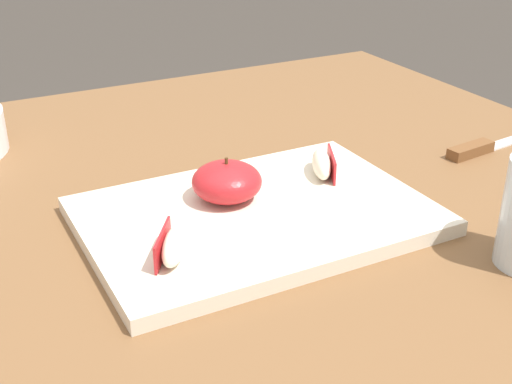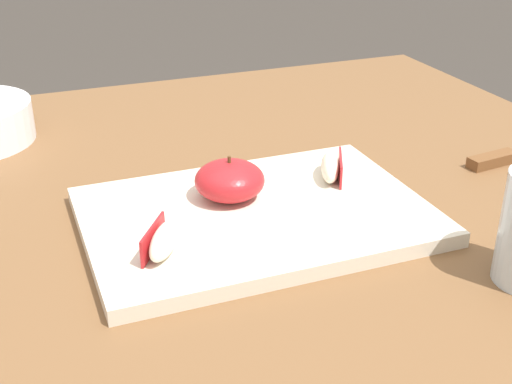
{
  "view_description": "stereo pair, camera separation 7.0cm",
  "coord_description": "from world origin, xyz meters",
  "px_view_note": "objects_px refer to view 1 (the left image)",
  "views": [
    {
      "loc": [
        -0.23,
        -0.64,
        1.08
      ],
      "look_at": [
        0.06,
        -0.09,
        0.77
      ],
      "focal_mm": 47.81,
      "sensor_mm": 36.0,
      "label": 1
    },
    {
      "loc": [
        -0.17,
        -0.67,
        1.08
      ],
      "look_at": [
        0.06,
        -0.09,
        0.77
      ],
      "focal_mm": 47.81,
      "sensor_mm": 36.0,
      "label": 2
    }
  ],
  "objects_px": {
    "apple_half_skin_up": "(227,182)",
    "apple_wedge_right": "(174,245)",
    "paring_knife": "(478,148)",
    "cutting_board": "(256,216)",
    "apple_wedge_near_knife": "(322,164)"
  },
  "relations": [
    {
      "from": "apple_half_skin_up",
      "to": "apple_wedge_right",
      "type": "bearing_deg",
      "value": -137.35
    },
    {
      "from": "paring_knife",
      "to": "apple_half_skin_up",
      "type": "bearing_deg",
      "value": 179.9
    },
    {
      "from": "apple_half_skin_up",
      "to": "paring_knife",
      "type": "bearing_deg",
      "value": -0.1
    },
    {
      "from": "cutting_board",
      "to": "apple_half_skin_up",
      "type": "height_order",
      "value": "apple_half_skin_up"
    },
    {
      "from": "apple_wedge_right",
      "to": "paring_knife",
      "type": "bearing_deg",
      "value": 10.76
    },
    {
      "from": "apple_half_skin_up",
      "to": "paring_knife",
      "type": "xyz_separation_m",
      "value": [
        0.36,
        -0.0,
        -0.03
      ]
    },
    {
      "from": "cutting_board",
      "to": "paring_knife",
      "type": "height_order",
      "value": "cutting_board"
    },
    {
      "from": "apple_half_skin_up",
      "to": "paring_knife",
      "type": "relative_size",
      "value": 0.46
    },
    {
      "from": "apple_half_skin_up",
      "to": "apple_wedge_near_knife",
      "type": "distance_m",
      "value": 0.12
    },
    {
      "from": "apple_half_skin_up",
      "to": "cutting_board",
      "type": "bearing_deg",
      "value": -65.22
    },
    {
      "from": "cutting_board",
      "to": "apple_wedge_near_knife",
      "type": "height_order",
      "value": "apple_wedge_near_knife"
    },
    {
      "from": "cutting_board",
      "to": "apple_wedge_near_knife",
      "type": "bearing_deg",
      "value": 20.59
    },
    {
      "from": "apple_wedge_near_knife",
      "to": "cutting_board",
      "type": "bearing_deg",
      "value": -159.41
    },
    {
      "from": "apple_half_skin_up",
      "to": "apple_wedge_right",
      "type": "xyz_separation_m",
      "value": [
        -0.09,
        -0.09,
        -0.01
      ]
    },
    {
      "from": "apple_wedge_right",
      "to": "paring_knife",
      "type": "distance_m",
      "value": 0.46
    }
  ]
}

